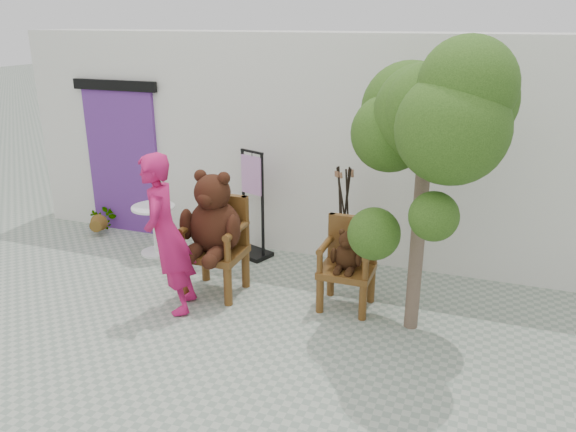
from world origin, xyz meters
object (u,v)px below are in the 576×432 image
(person, at_px, (167,235))
(tree, at_px, (434,117))
(chair_big, at_px, (214,226))
(cafe_table, at_px, (155,224))
(display_stand, at_px, (253,217))
(stool_bucket, at_px, (342,229))
(chair_small, at_px, (348,258))

(person, bearing_deg, tree, 82.95)
(chair_big, distance_m, person, 0.64)
(cafe_table, distance_m, tree, 4.27)
(display_stand, height_order, stool_bucket, display_stand)
(chair_small, bearing_deg, person, -157.29)
(cafe_table, bearing_deg, chair_small, -10.80)
(display_stand, relative_size, stool_bucket, 1.04)
(stool_bucket, bearing_deg, chair_big, -143.78)
(person, relative_size, display_stand, 1.20)
(cafe_table, distance_m, display_stand, 1.40)
(chair_small, xyz_separation_m, stool_bucket, (-0.27, 0.75, 0.04))
(stool_bucket, bearing_deg, chair_small, -70.34)
(chair_small, relative_size, tree, 0.34)
(chair_big, relative_size, person, 0.84)
(cafe_table, relative_size, display_stand, 0.47)
(chair_big, bearing_deg, person, -116.92)
(chair_big, relative_size, tree, 0.50)
(person, bearing_deg, cafe_table, -159.80)
(cafe_table, height_order, stool_bucket, stool_bucket)
(chair_big, height_order, cafe_table, chair_big)
(chair_big, distance_m, cafe_table, 1.61)
(chair_big, height_order, person, person)
(chair_small, xyz_separation_m, cafe_table, (-2.93, 0.56, -0.16))
(chair_small, bearing_deg, stool_bucket, 109.66)
(display_stand, bearing_deg, stool_bucket, 12.68)
(chair_small, distance_m, display_stand, 1.84)
(chair_small, relative_size, display_stand, 0.69)
(person, distance_m, stool_bucket, 2.23)
(person, height_order, cafe_table, person)
(chair_big, xyz_separation_m, cafe_table, (-1.35, 0.77, -0.41))
(chair_big, xyz_separation_m, display_stand, (-0.00, 1.15, -0.27))
(chair_small, height_order, display_stand, display_stand)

